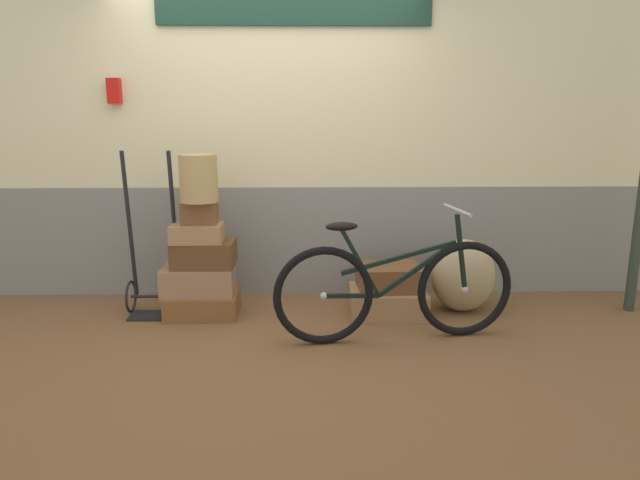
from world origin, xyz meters
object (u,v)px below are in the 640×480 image
(suitcase_0, at_px, (203,303))
(suitcase_1, at_px, (199,279))
(burlap_sack, at_px, (463,275))
(suitcase_4, at_px, (200,213))
(luggage_trolley, at_px, (154,275))
(suitcase_5, at_px, (387,301))
(bicycle, at_px, (395,290))
(suitcase_6, at_px, (389,277))
(wicker_basket, at_px, (199,178))
(suitcase_2, at_px, (204,253))
(suitcase_3, at_px, (197,233))

(suitcase_0, relative_size, suitcase_1, 1.01)
(suitcase_1, relative_size, burlap_sack, 0.94)
(suitcase_4, bearing_deg, burlap_sack, -1.12)
(luggage_trolley, height_order, burlap_sack, luggage_trolley)
(suitcase_5, xyz_separation_m, luggage_trolley, (-1.84, 0.05, 0.21))
(suitcase_5, relative_size, bicycle, 0.35)
(suitcase_6, bearing_deg, suitcase_5, -117.77)
(suitcase_1, distance_m, bicycle, 1.56)
(wicker_basket, xyz_separation_m, burlap_sack, (2.06, 0.06, -0.79))
(burlap_sack, bearing_deg, suitcase_5, -174.55)
(suitcase_5, relative_size, burlap_sack, 1.01)
(suitcase_2, height_order, suitcase_5, suitcase_2)
(burlap_sack, bearing_deg, suitcase_1, -178.99)
(suitcase_1, bearing_deg, wicker_basket, -31.20)
(suitcase_0, distance_m, suitcase_3, 0.57)
(suitcase_2, height_order, suitcase_3, suitcase_3)
(suitcase_1, height_order, burlap_sack, burlap_sack)
(suitcase_6, xyz_separation_m, bicycle, (-0.04, -0.56, 0.07))
(suitcase_5, xyz_separation_m, bicycle, (-0.03, -0.54, 0.27))
(suitcase_1, xyz_separation_m, suitcase_4, (0.03, 0.00, 0.53))
(burlap_sack, relative_size, bicycle, 0.35)
(suitcase_0, height_order, suitcase_6, suitcase_6)
(suitcase_2, height_order, bicycle, bicycle)
(suitcase_4, distance_m, luggage_trolley, 0.63)
(suitcase_3, bearing_deg, burlap_sack, -0.59)
(suitcase_0, height_order, bicycle, bicycle)
(suitcase_0, height_order, wicker_basket, wicker_basket)
(suitcase_4, xyz_separation_m, suitcase_5, (1.46, -0.02, -0.72))
(bicycle, bearing_deg, suitcase_2, 158.11)
(bicycle, bearing_deg, suitcase_1, 159.02)
(suitcase_3, bearing_deg, suitcase_2, 41.84)
(suitcase_0, xyz_separation_m, wicker_basket, (0.01, -0.01, 0.99))
(suitcase_2, bearing_deg, burlap_sack, 1.77)
(suitcase_6, height_order, burlap_sack, burlap_sack)
(suitcase_1, relative_size, bicycle, 0.33)
(suitcase_0, xyz_separation_m, burlap_sack, (2.07, 0.05, 0.20))
(bicycle, bearing_deg, burlap_sack, 43.04)
(suitcase_0, distance_m, suitcase_1, 0.20)
(suitcase_5, bearing_deg, suitcase_1, -179.76)
(suitcase_6, distance_m, bicycle, 0.56)
(wicker_basket, height_order, burlap_sack, wicker_basket)
(suitcase_2, distance_m, bicycle, 1.52)
(bicycle, bearing_deg, suitcase_0, 159.22)
(suitcase_3, relative_size, suitcase_5, 0.66)
(suitcase_5, bearing_deg, suitcase_3, -178.51)
(burlap_sack, height_order, bicycle, bicycle)
(suitcase_0, distance_m, suitcase_6, 1.49)
(suitcase_2, distance_m, burlap_sack, 2.06)
(suitcase_4, xyz_separation_m, luggage_trolley, (-0.38, 0.03, -0.50))
(suitcase_5, relative_size, wicker_basket, 1.66)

